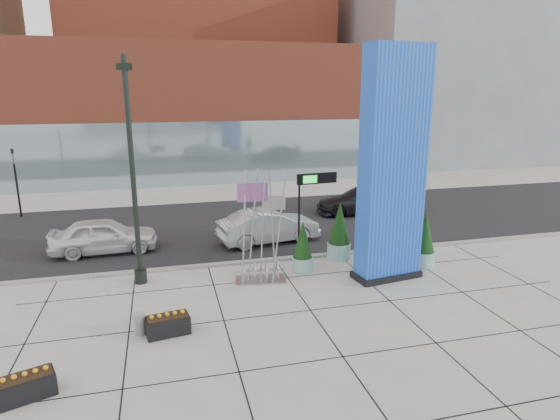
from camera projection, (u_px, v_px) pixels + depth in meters
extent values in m
plane|color=#9E9991|center=(275.00, 301.00, 16.85)|extent=(160.00, 160.00, 0.00)
cube|color=black|center=(233.00, 225.00, 26.22)|extent=(80.00, 12.00, 0.02)
cube|color=gray|center=(254.00, 261.00, 20.58)|extent=(80.00, 0.30, 0.12)
cube|color=#AB4931|center=(213.00, 112.00, 41.04)|extent=(34.00, 10.00, 11.00)
cube|color=#8CA5B2|center=(221.00, 153.00, 37.28)|extent=(34.00, 0.60, 5.00)
cube|color=slate|center=(436.00, 75.00, 50.88)|extent=(20.00, 18.00, 18.00)
cube|color=blue|center=(393.00, 167.00, 17.90)|extent=(2.63, 1.36, 9.04)
cube|color=black|center=(386.00, 274.00, 19.00)|extent=(2.86, 1.59, 0.25)
cylinder|color=black|center=(133.00, 175.00, 17.41)|extent=(0.19, 0.19, 8.61)
cylinder|color=black|center=(141.00, 276.00, 18.41)|extent=(0.47, 0.47, 0.54)
cube|color=black|center=(124.00, 67.00, 16.44)|extent=(0.54, 0.24, 0.24)
cube|color=#AAADAF|center=(261.00, 280.00, 18.68)|extent=(2.10, 1.25, 0.05)
cylinder|color=#AAADAF|center=(245.00, 229.00, 17.81)|extent=(0.07, 0.07, 4.51)
cylinder|color=#AAADAF|center=(253.00, 226.00, 18.19)|extent=(0.07, 0.07, 4.51)
cylinder|color=#AAADAF|center=(263.00, 227.00, 18.07)|extent=(0.07, 0.07, 4.51)
cylinder|color=#AAADAF|center=(271.00, 224.00, 18.42)|extent=(0.07, 0.07, 4.51)
cylinder|color=#AAADAF|center=(280.00, 227.00, 18.09)|extent=(0.07, 0.07, 4.51)
torus|color=#AAADAF|center=(244.00, 273.00, 18.33)|extent=(0.17, 0.82, 0.82)
torus|color=#AAADAF|center=(255.00, 270.00, 18.61)|extent=(0.17, 0.82, 0.82)
torus|color=#AAADAF|center=(267.00, 270.00, 18.55)|extent=(0.17, 0.82, 0.82)
torus|color=#AAADAF|center=(277.00, 268.00, 18.83)|extent=(0.17, 0.82, 0.82)
cube|color=red|center=(253.00, 193.00, 17.73)|extent=(1.17, 0.12, 0.72)
cube|color=#AAADAF|center=(273.00, 202.00, 18.12)|extent=(0.89, 0.26, 0.54)
cylinder|color=gray|center=(140.00, 324.00, 14.48)|extent=(0.36, 0.36, 0.70)
cylinder|color=black|center=(299.00, 219.00, 20.41)|extent=(0.09, 0.09, 3.85)
cube|color=black|center=(318.00, 179.00, 20.18)|extent=(1.84, 0.34, 0.46)
cube|color=#19D833|center=(310.00, 180.00, 19.99)|extent=(0.64, 0.08, 0.32)
cylinder|color=#8EBFB8|center=(423.00, 259.00, 20.14)|extent=(0.96, 0.96, 0.67)
cylinder|color=black|center=(424.00, 251.00, 20.05)|extent=(0.89, 0.89, 0.06)
cone|color=black|center=(425.00, 232.00, 19.84)|extent=(0.87, 0.87, 1.73)
cylinder|color=#8EBFB8|center=(339.00, 251.00, 21.05)|extent=(1.05, 1.05, 0.73)
cylinder|color=black|center=(339.00, 243.00, 20.96)|extent=(0.96, 0.96, 0.06)
cone|color=black|center=(340.00, 223.00, 20.73)|extent=(0.94, 0.94, 1.88)
cylinder|color=#8EBFB8|center=(302.00, 264.00, 19.60)|extent=(0.88, 0.88, 0.61)
cylinder|color=black|center=(303.00, 257.00, 19.53)|extent=(0.81, 0.81, 0.05)
cone|color=black|center=(303.00, 239.00, 19.33)|extent=(0.79, 0.79, 1.58)
cube|color=black|center=(168.00, 326.00, 14.53)|extent=(1.41, 0.86, 0.57)
cube|color=black|center=(167.00, 317.00, 14.45)|extent=(1.30, 0.75, 0.06)
cube|color=black|center=(27.00, 387.00, 11.52)|extent=(1.45, 1.06, 0.56)
cube|color=black|center=(25.00, 377.00, 11.44)|extent=(1.33, 0.94, 0.06)
imported|color=white|center=(104.00, 236.00, 21.69)|extent=(4.85, 2.14, 1.62)
imported|color=#A0A3A7|center=(269.00, 227.00, 23.13)|extent=(5.22, 2.56, 1.65)
imported|color=black|center=(361.00, 201.00, 28.67)|extent=(5.69, 2.72, 1.60)
cylinder|color=black|center=(18.00, 191.00, 27.62)|extent=(0.12, 0.12, 3.20)
imported|color=black|center=(13.00, 156.00, 27.11)|extent=(0.15, 0.18, 0.90)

